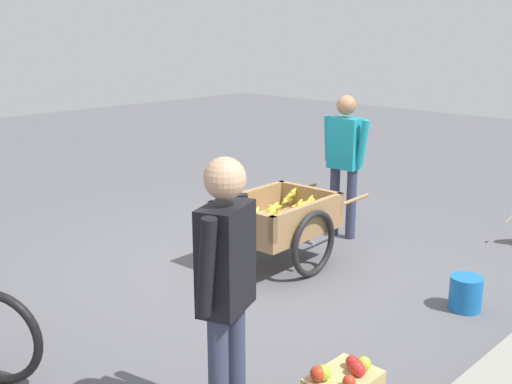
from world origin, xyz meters
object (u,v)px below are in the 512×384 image
at_px(vendor_person, 345,154).
at_px(plastic_bucket, 466,293).
at_px(fruit_cart, 278,222).
at_px(bystander_person, 226,279).

xyz_separation_m(vendor_person, plastic_bucket, (0.82, 1.86, -0.80)).
distance_m(fruit_cart, plastic_bucket, 1.85).
relative_size(fruit_cart, bystander_person, 1.03).
bearing_deg(vendor_person, plastic_bucket, 66.30).
bearing_deg(bystander_person, plastic_bucket, 175.90).
distance_m(fruit_cart, bystander_person, 2.79).
relative_size(fruit_cart, vendor_person, 1.07).
bearing_deg(plastic_bucket, fruit_cart, -79.78).
xyz_separation_m(fruit_cart, vendor_person, (-1.14, -0.06, 0.50)).
height_order(fruit_cart, plastic_bucket, fruit_cart).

